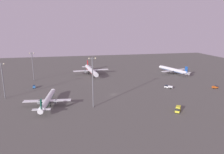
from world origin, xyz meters
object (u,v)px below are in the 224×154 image
Objects in this scene: fuel_truck at (168,87)px; apron_light_central at (93,80)px; cargo_loader at (215,87)px; apron_light_west at (3,78)px; apron_light_east at (33,65)px; baggage_tractor at (34,87)px; catering_truck at (178,109)px; airplane_mid_apron at (47,100)px; airplane_taxiway_distant at (174,70)px; airplane_terminal_side at (91,70)px.

apron_light_central is (-62.43, -26.42, 15.59)m from fuel_truck.
cargo_loader is at bearing 10.63° from apron_light_central.
apron_light_west is (-118.80, 1.06, 12.54)m from fuel_truck.
apron_light_east reaches higher than apron_light_west.
baggage_tractor is (-139.07, 30.70, 0.00)m from cargo_loader.
catering_truck is 129.75m from apron_light_east.
airplane_mid_apron is 1.21× the size of apron_light_central.
airplane_taxiway_distant reaches higher than airplane_mid_apron.
airplane_terminal_side is 55.53m from apron_light_east.
airplane_taxiway_distant is 8.96× the size of cargo_loader.
apron_light_east is (-3.76, 25.40, 13.25)m from baggage_tractor.
baggage_tractor is 0.18× the size of apron_light_west.
airplane_terminal_side is at bearing 84.53° from apron_light_central.
airplane_terminal_side is at bearing 13.22° from apron_light_east.
airplane_mid_apron is at bearing 18.51° from catering_truck.
baggage_tractor is (-14.04, 41.20, -2.36)m from airplane_mid_apron.
apron_light_central reaches higher than cargo_loader.
apron_light_west is 0.80× the size of apron_light_central.
baggage_tractor is at bearing -81.58° from apron_light_east.
cargo_loader is at bearing -57.10° from fuel_truck.
apron_light_west is (-29.33, 19.57, 10.37)m from airplane_mid_apron.
airplane_taxiway_distant reaches higher than catering_truck.
catering_truck is at bearing -46.38° from baggage_tractor.
apron_light_west is (-148.20, -45.47, 10.06)m from airplane_taxiway_distant.
apron_light_west reaches higher than fuel_truck.
apron_light_central is at bearing 78.92° from airplane_terminal_side.
apron_light_west is at bearing 154.01° from apron_light_central.
cargo_loader is (89.66, -68.59, -3.27)m from airplane_terminal_side.
airplane_mid_apron is 1.51× the size of apron_light_west.
airplane_taxiway_distant is 55.10m from fuel_truck.
apron_light_west reaches higher than airplane_taxiway_distant.
apron_light_central reaches higher than baggage_tractor.
airplane_taxiway_distant is 155.34m from apron_light_west.
catering_truck is (-16.36, -43.59, 0.21)m from fuel_truck.
airplane_mid_apron is 135.50m from airplane_taxiway_distant.
airplane_mid_apron reaches higher than cargo_loader.
airplane_terminal_side is 1.82× the size of apron_light_east.
cargo_loader is (125.03, 10.49, -2.36)m from airplane_mid_apron.
fuel_truck is (89.47, 18.51, -2.17)m from airplane_mid_apron.
fuel_truck is 118.28m from apron_light_east.
airplane_taxiway_distant is 1.61× the size of apron_light_west.
baggage_tractor is (-87.15, 66.28, -0.40)m from catering_truck.
apron_light_west is (-15.28, -21.62, 12.73)m from baggage_tractor.
apron_light_east reaches higher than airplane_terminal_side.
apron_light_central reaches higher than apron_light_west.
apron_light_west is at bearing -134.38° from baggage_tractor.
airplane_taxiway_distant is (118.87, 65.04, 0.31)m from airplane_mid_apron.
baggage_tractor is at bearing 123.25° from fuel_truck.
apron_light_east is at bearing 111.47° from fuel_truck.
fuel_truck is at bearing 22.93° from apron_light_central.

